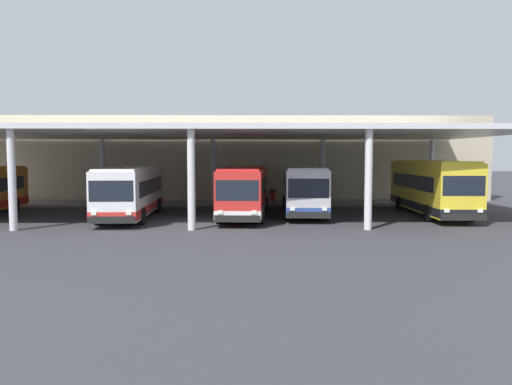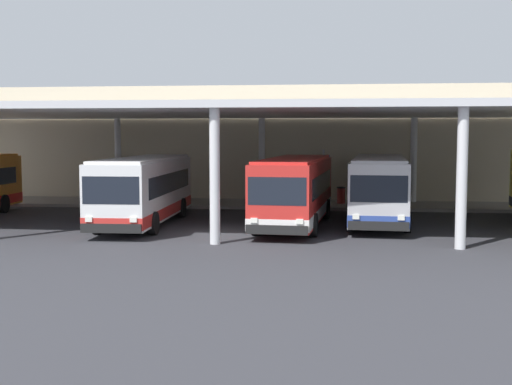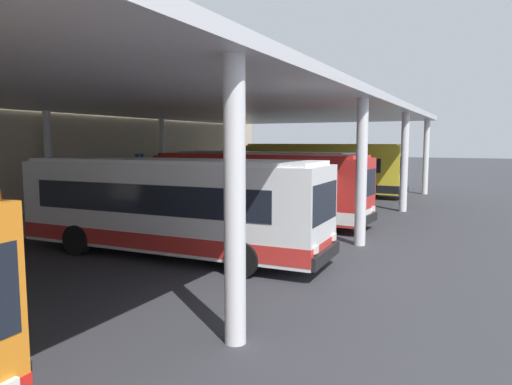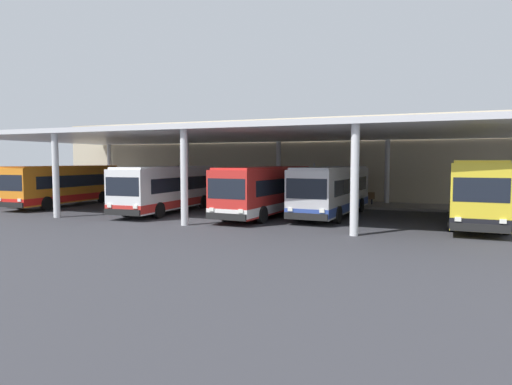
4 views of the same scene
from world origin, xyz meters
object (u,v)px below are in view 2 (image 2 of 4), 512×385
Objects in this scene: bench_waiting at (387,196)px; trash_bin at (341,195)px; bus_middle_bay at (295,191)px; bus_far_bay at (379,189)px; banner_sign at (323,174)px; bus_second_bay at (144,190)px.

trash_bin is (-2.69, 0.10, 0.01)m from bench_waiting.
trash_bin is (2.17, 8.88, -0.98)m from bus_middle_bay.
bus_middle_bay reaches higher than bench_waiting.
banner_sign reaches higher than bus_far_bay.
bench_waiting is (0.92, 7.15, -0.99)m from bus_far_bay.
bus_middle_bay is 7.99m from banner_sign.
bench_waiting is at bearing 61.01° from bus_middle_bay.
bench_waiting is at bearing 82.67° from bus_far_bay.
bus_far_bay reaches higher than trash_bin.
bus_middle_bay is 9.19m from trash_bin.
bus_second_bay is at bearing -169.71° from bus_far_bay.
bus_middle_bay is at bearing -118.99° from bench_waiting.
bus_far_bay is at bearing -65.90° from banner_sign.
bench_waiting is 0.56× the size of banner_sign.
banner_sign is (-1.03, -0.97, 1.30)m from trash_bin.
bus_second_bay is 10.83× the size of trash_bin.
bus_far_bay is 7.53m from trash_bin.
bus_second_bay is 13.12m from trash_bin.
bus_second_bay is 5.90× the size of bench_waiting.
bench_waiting is at bearing 13.24° from banner_sign.
bus_middle_bay is 4.27m from bus_far_bay.
bus_middle_bay is 5.93× the size of bench_waiting.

